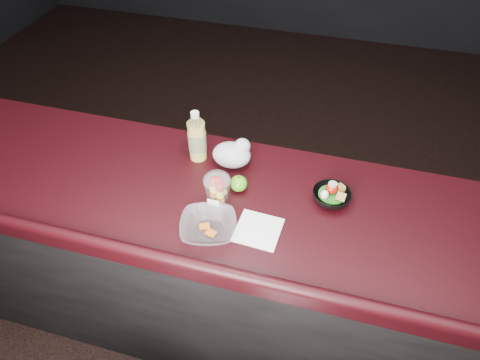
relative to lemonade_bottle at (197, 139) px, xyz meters
name	(u,v)px	position (x,y,z in m)	size (l,w,h in m)	color
room_shell	(207,34)	(0.25, -0.49, 0.71)	(8.00, 8.00, 8.00)	black
counter	(242,273)	(0.25, -0.19, -0.61)	(4.06, 0.71, 1.02)	black
lemonade_bottle	(197,139)	(0.00, 0.00, 0.00)	(0.08, 0.08, 0.23)	gold
fruit_cup	(217,189)	(0.16, -0.23, -0.02)	(0.10, 0.10, 0.15)	white
green_apple	(239,184)	(0.22, -0.14, -0.07)	(0.07, 0.07, 0.07)	#3D9210
plastic_bag	(233,154)	(0.16, 0.00, -0.04)	(0.16, 0.13, 0.12)	silver
snack_bowl	(331,196)	(0.58, -0.11, -0.07)	(0.16, 0.16, 0.08)	black
takeout_bowl	(208,227)	(0.17, -0.38, -0.07)	(0.25, 0.25, 0.05)	silver
paper_napkin	(258,230)	(0.35, -0.33, -0.10)	(0.16, 0.16, 0.00)	white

